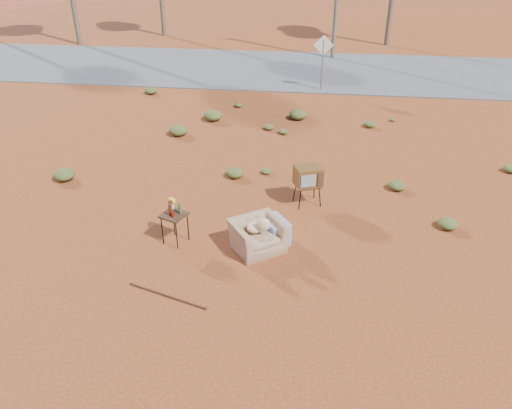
# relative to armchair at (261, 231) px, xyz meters

# --- Properties ---
(ground) EXTENTS (140.00, 140.00, 0.00)m
(ground) POSITION_rel_armchair_xyz_m (-0.40, -0.51, -0.42)
(ground) COLOR brown
(ground) RESTS_ON ground
(highway) EXTENTS (140.00, 7.00, 0.04)m
(highway) POSITION_rel_armchair_xyz_m (-0.40, 14.49, -0.40)
(highway) COLOR #565659
(highway) RESTS_ON ground
(armchair) EXTENTS (1.32, 1.32, 0.90)m
(armchair) POSITION_rel_armchair_xyz_m (0.00, 0.00, 0.00)
(armchair) COLOR #957151
(armchair) RESTS_ON ground
(tv_unit) EXTENTS (0.76, 0.68, 1.00)m
(tv_unit) POSITION_rel_armchair_xyz_m (0.90, 2.02, 0.32)
(tv_unit) COLOR black
(tv_unit) RESTS_ON ground
(side_table) EXTENTS (0.64, 0.64, 0.98)m
(side_table) POSITION_rel_armchair_xyz_m (-1.86, 0.02, 0.30)
(side_table) COLOR #3A2115
(side_table) RESTS_ON ground
(rusty_bar) EXTENTS (1.62, 0.56, 0.04)m
(rusty_bar) POSITION_rel_armchair_xyz_m (-1.54, -1.81, -0.40)
(rusty_bar) COLOR #452512
(rusty_bar) RESTS_ON ground
(road_sign) EXTENTS (0.78, 0.06, 2.19)m
(road_sign) POSITION_rel_armchair_xyz_m (1.10, 11.49, 1.08)
(road_sign) COLOR brown
(road_sign) RESTS_ON ground
(scrub_patch) EXTENTS (17.49, 8.07, 0.33)m
(scrub_patch) POSITION_rel_armchair_xyz_m (-1.23, 3.90, -0.28)
(scrub_patch) COLOR #4A5525
(scrub_patch) RESTS_ON ground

